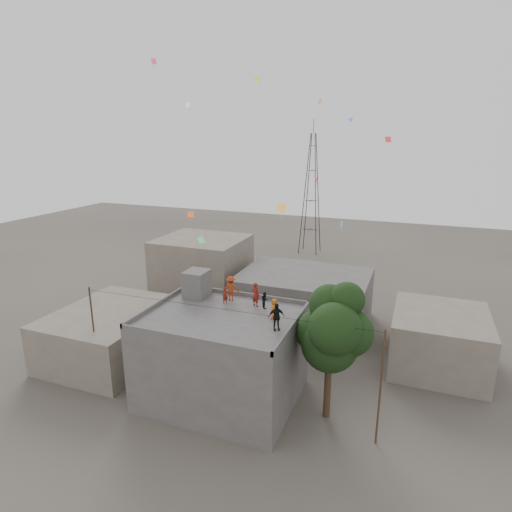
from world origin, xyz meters
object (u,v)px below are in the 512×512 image
Objects in this scene: tree at (333,330)px; person_dark_adult at (276,317)px; transmission_tower at (311,194)px; person_red_adult at (256,294)px; stair_head_box at (197,284)px.

person_dark_adult is at bearing -159.38° from tree.
transmission_tower is 37.99m from person_red_adult.
stair_head_box is 4.70m from person_red_adult.
person_red_adult is 0.99× the size of person_dark_adult.
person_red_adult is at bearing 162.33° from tree.
transmission_tower reaches higher than tree.
person_dark_adult is at bearing -78.78° from transmission_tower.
person_dark_adult is (8.06, -40.65, -2.10)m from transmission_tower.
stair_head_box is 10.80m from tree.
person_red_adult is at bearing 97.53° from person_dark_adult.
stair_head_box is at bearing -88.77° from transmission_tower.
person_red_adult is (-5.87, 1.87, 0.86)m from tree.
stair_head_box is 0.10× the size of transmission_tower.
stair_head_box reaches higher than person_red_adult.
transmission_tower is at bearing 106.09° from tree.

